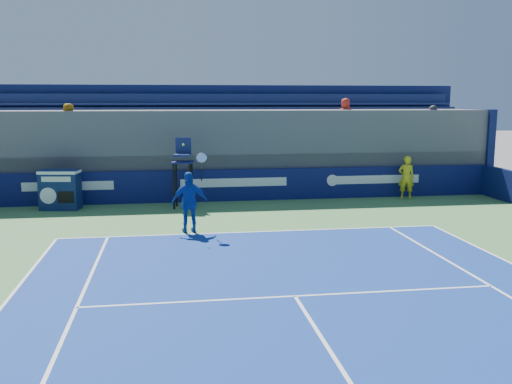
{
  "coord_description": "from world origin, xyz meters",
  "views": [
    {
      "loc": [
        -2.34,
        -3.99,
        3.82
      ],
      "look_at": [
        0.0,
        11.5,
        1.25
      ],
      "focal_mm": 40.0,
      "sensor_mm": 36.0,
      "label": 1
    }
  ],
  "objects": [
    {
      "name": "match_clock",
      "position": [
        -6.14,
        16.3,
        0.74
      ],
      "size": [
        1.42,
        0.92,
        1.4
      ],
      "color": "#0F1F4E",
      "rests_on": "ground"
    },
    {
      "name": "tennis_player",
      "position": [
        -1.82,
        12.13,
        0.9
      ],
      "size": [
        1.07,
        0.53,
        2.57
      ],
      "color": "#133D9B",
      "rests_on": "apron"
    },
    {
      "name": "umpire_chair",
      "position": [
        -1.92,
        15.98,
        1.53
      ],
      "size": [
        0.81,
        0.81,
        2.48
      ],
      "color": "black",
      "rests_on": "ground"
    },
    {
      "name": "back_hoarding",
      "position": [
        0.0,
        17.1,
        0.6
      ],
      "size": [
        20.4,
        0.21,
        1.2
      ],
      "color": "#0D114A",
      "rests_on": "ground"
    },
    {
      "name": "ball_person",
      "position": [
        6.57,
        16.5,
        0.84
      ],
      "size": [
        0.69,
        0.55,
        1.66
      ],
      "primitive_type": "imported",
      "rotation": [
        0.0,
        0.0,
        2.86
      ],
      "color": "yellow",
      "rests_on": "apron"
    },
    {
      "name": "stadium_seating",
      "position": [
        -0.01,
        19.15,
        1.83
      ],
      "size": [
        21.0,
        4.05,
        4.4
      ],
      "color": "#4E4E53",
      "rests_on": "ground"
    }
  ]
}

